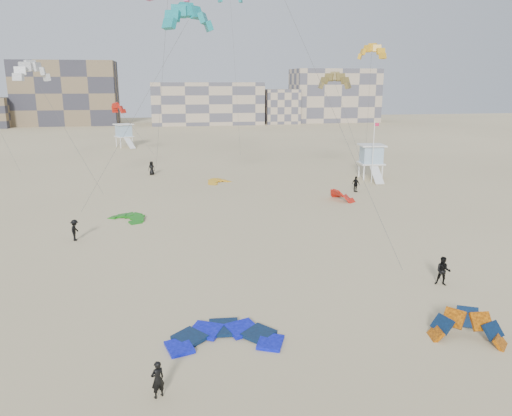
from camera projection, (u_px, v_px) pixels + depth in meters
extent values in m
plane|color=beige|center=(222.00, 352.00, 23.34)|extent=(320.00, 320.00, 0.00)
imported|color=black|center=(158.00, 379.00, 19.82)|extent=(0.69, 0.62, 1.59)
imported|color=black|center=(443.00, 271.00, 30.79)|extent=(1.12, 1.05, 1.83)
imported|color=black|center=(75.00, 230.00, 39.47)|extent=(0.79, 1.19, 1.72)
imported|color=black|center=(356.00, 184.00, 56.87)|extent=(0.90, 1.14, 1.81)
imported|color=black|center=(152.00, 168.00, 67.29)|extent=(1.05, 0.86, 1.85)
imported|color=black|center=(372.00, 154.00, 81.07)|extent=(0.78, 1.56, 1.62)
cylinder|color=#3F3F3F|center=(133.00, 119.00, 43.19)|extent=(10.06, 0.46, 16.31)
cylinder|color=#3F3F3F|center=(332.00, 108.00, 36.18)|extent=(4.17, 17.06, 18.84)
cylinder|color=#3F3F3F|center=(69.00, 136.00, 49.45)|extent=(5.77, 0.23, 12.06)
cylinder|color=#3F3F3F|center=(161.00, 92.00, 59.05)|extent=(2.40, 11.53, 20.21)
cylinder|color=#3F3F3F|center=(352.00, 134.00, 55.67)|extent=(2.51, 6.08, 11.20)
cylinder|color=#3F3F3F|center=(368.00, 109.00, 72.34)|extent=(3.59, 8.71, 14.92)
cylinder|color=#3F3F3F|center=(236.00, 78.00, 76.83)|extent=(1.03, 2.60, 23.59)
cylinder|color=#3F3F3F|center=(136.00, 131.00, 80.01)|extent=(5.34, 3.17, 7.02)
cube|color=white|center=(371.00, 163.00, 64.54)|extent=(3.36, 3.36, 0.15)
cube|color=#8FAEC4|center=(371.00, 154.00, 64.26)|extent=(2.76, 2.76, 2.16)
cube|color=white|center=(372.00, 145.00, 63.97)|extent=(3.48, 3.48, 0.17)
cube|color=white|center=(380.00, 175.00, 62.02)|extent=(1.43, 3.17, 1.79)
cube|color=white|center=(124.00, 136.00, 95.86)|extent=(3.99, 3.99, 0.15)
cube|color=#8FAEC4|center=(124.00, 130.00, 95.58)|extent=(3.28, 3.28, 2.15)
cube|color=white|center=(123.00, 124.00, 95.29)|extent=(4.13, 4.13, 0.17)
cube|color=white|center=(123.00, 144.00, 93.35)|extent=(2.25, 3.22, 1.78)
cylinder|color=white|center=(373.00, 152.00, 61.47)|extent=(0.10, 0.10, 7.67)
cube|color=#CF1B46|center=(377.00, 125.00, 60.69)|extent=(0.57, 0.02, 0.38)
cube|color=brown|center=(67.00, 93.00, 143.85)|extent=(28.00, 14.00, 18.00)
cube|color=tan|center=(207.00, 103.00, 147.58)|extent=(32.00, 16.00, 12.00)
cube|color=tan|center=(334.00, 95.00, 155.81)|extent=(26.00, 14.00, 16.00)
cube|color=tan|center=(281.00, 106.00, 149.67)|extent=(10.00, 10.00, 10.00)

